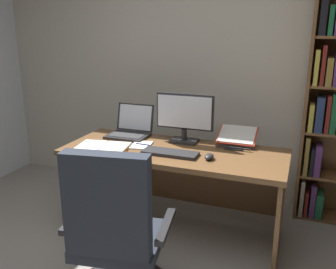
{
  "coord_description": "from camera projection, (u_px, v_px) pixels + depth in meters",
  "views": [
    {
      "loc": [
        0.9,
        -1.3,
        1.62
      ],
      "look_at": [
        -0.04,
        1.18,
        0.85
      ],
      "focal_mm": 38.83,
      "sensor_mm": 36.0,
      "label": 1
    }
  ],
  "objects": [
    {
      "name": "wall_back",
      "position": [
        207.0,
        69.0,
        3.52
      ],
      "size": [
        5.07,
        0.12,
        2.51
      ],
      "primitive_type": "cube",
      "color": "beige",
      "rests_on": "ground"
    },
    {
      "name": "desk",
      "position": [
        177.0,
        169.0,
        2.94
      ],
      "size": [
        1.72,
        0.69,
        0.72
      ],
      "color": "brown",
      "rests_on": "ground"
    },
    {
      "name": "office_chair",
      "position": [
        116.0,
        241.0,
        2.12
      ],
      "size": [
        0.67,
        0.6,
        1.01
      ],
      "rotation": [
        0.0,
        0.0,
        0.17
      ],
      "color": "#232326",
      "rests_on": "ground"
    },
    {
      "name": "monitor",
      "position": [
        185.0,
        118.0,
        2.96
      ],
      "size": [
        0.48,
        0.16,
        0.4
      ],
      "color": "#232326",
      "rests_on": "desk"
    },
    {
      "name": "laptop",
      "position": [
        130.0,
        130.0,
        3.18
      ],
      "size": [
        0.35,
        0.32,
        0.26
      ],
      "color": "#232326",
      "rests_on": "desk"
    },
    {
      "name": "keyboard",
      "position": [
        170.0,
        153.0,
        2.71
      ],
      "size": [
        0.42,
        0.15,
        0.02
      ],
      "primitive_type": "cube",
      "color": "#232326",
      "rests_on": "desk"
    },
    {
      "name": "computer_mouse",
      "position": [
        209.0,
        157.0,
        2.61
      ],
      "size": [
        0.06,
        0.1,
        0.04
      ],
      "primitive_type": "ellipsoid",
      "color": "#232326",
      "rests_on": "desk"
    },
    {
      "name": "reading_stand_with_book",
      "position": [
        237.0,
        137.0,
        2.92
      ],
      "size": [
        0.31,
        0.3,
        0.13
      ],
      "color": "#232326",
      "rests_on": "desk"
    },
    {
      "name": "open_binder",
      "position": [
        103.0,
        147.0,
        2.85
      ],
      "size": [
        0.44,
        0.33,
        0.02
      ],
      "rotation": [
        0.0,
        0.0,
        0.17
      ],
      "color": "orange",
      "rests_on": "desk"
    },
    {
      "name": "notepad",
      "position": [
        141.0,
        145.0,
        2.92
      ],
      "size": [
        0.18,
        0.23,
        0.01
      ],
      "primitive_type": "cube",
      "rotation": [
        0.0,
        0.0,
        0.16
      ],
      "color": "silver",
      "rests_on": "desk"
    },
    {
      "name": "pen",
      "position": [
        144.0,
        144.0,
        2.91
      ],
      "size": [
        0.14,
        0.02,
        0.01
      ],
      "primitive_type": "cylinder",
      "rotation": [
        0.0,
        1.57,
        -0.06
      ],
      "color": "navy",
      "rests_on": "notepad"
    }
  ]
}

